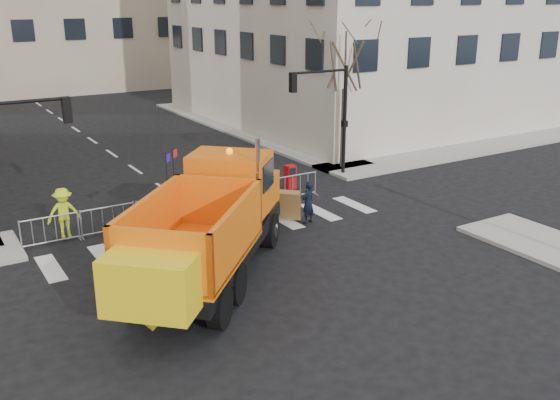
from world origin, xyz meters
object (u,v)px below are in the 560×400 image
plow_truck (208,224)px  cop_b (252,202)px  cop_a (308,202)px  worker (64,213)px  newspaper_box (290,177)px  cop_c (247,204)px

plow_truck → cop_b: bearing=0.3°
plow_truck → cop_a: plow_truck is taller
plow_truck → cop_a: 6.31m
worker → newspaper_box: 10.22m
worker → newspaper_box: size_ratio=1.68×
cop_b → newspaper_box: 4.61m
cop_b → cop_c: 0.21m
newspaper_box → cop_b: bearing=-145.1°
plow_truck → newspaper_box: bearing=-3.3°
cop_b → newspaper_box: bearing=-120.8°
plow_truck → worker: size_ratio=5.38×
plow_truck → cop_a: bearing=-19.4°
plow_truck → cop_c: plow_truck is taller
cop_b → worker: size_ratio=1.02×
plow_truck → worker: plow_truck is taller
cop_a → cop_b: 2.20m
cop_a → plow_truck: bearing=7.4°
cop_c → newspaper_box: cop_c is taller
cop_c → newspaper_box: 4.64m
cop_a → worker: bearing=-39.0°
worker → newspaper_box: bearing=7.7°
newspaper_box → worker: bearing=-179.3°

